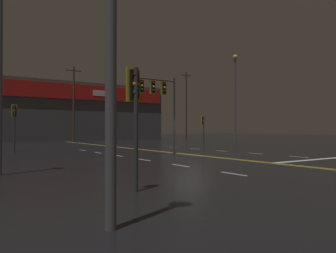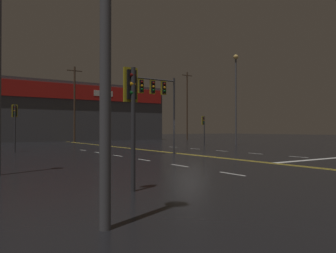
{
  "view_description": "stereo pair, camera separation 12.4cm",
  "coord_description": "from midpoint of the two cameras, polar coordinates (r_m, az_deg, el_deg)",
  "views": [
    {
      "loc": [
        -13.92,
        -18.34,
        1.73
      ],
      "look_at": [
        0.0,
        2.8,
        2.0
      ],
      "focal_mm": 35.0,
      "sensor_mm": 36.0,
      "label": 1
    },
    {
      "loc": [
        -13.82,
        -18.41,
        1.73
      ],
      "look_at": [
        0.0,
        2.8,
        2.0
      ],
      "focal_mm": 35.0,
      "sensor_mm": 36.0,
      "label": 2
    }
  ],
  "objects": [
    {
      "name": "road_markings",
      "position": [
        22.62,
        7.33,
        -4.98
      ],
      "size": [
        13.86,
        60.0,
        0.01
      ],
      "color": "gold",
      "rests_on": "ground"
    },
    {
      "name": "ground_plane",
      "position": [
        23.09,
        3.68,
        -4.91
      ],
      "size": [
        200.0,
        200.0,
        0.0
      ],
      "primitive_type": "plane",
      "color": "black"
    },
    {
      "name": "building_backdrop",
      "position": [
        56.44,
        -19.11,
        2.35
      ],
      "size": [
        34.61,
        10.23,
        9.2
      ],
      "color": "#4C4C51",
      "rests_on": "ground"
    },
    {
      "name": "streetlight_median_approach",
      "position": [
        14.77,
        -27.45,
        17.25
      ],
      "size": [
        0.56,
        0.56,
        9.84
      ],
      "color": "#59595E",
      "rests_on": "ground"
    },
    {
      "name": "streetlight_near_left",
      "position": [
        39.05,
        11.55,
        6.58
      ],
      "size": [
        0.56,
        0.56,
        10.5
      ],
      "color": "#59595E",
      "rests_on": "ground"
    },
    {
      "name": "traffic_signal_corner_northwest",
      "position": [
        28.45,
        -25.3,
        1.5
      ],
      "size": [
        0.42,
        0.36,
        3.74
      ],
      "color": "#38383D",
      "rests_on": "ground"
    },
    {
      "name": "traffic_signal_corner_northeast",
      "position": [
        37.68,
        6.04,
        0.46
      ],
      "size": [
        0.42,
        0.36,
        3.32
      ],
      "color": "#38383D",
      "rests_on": "ground"
    },
    {
      "name": "utility_pole_row",
      "position": [
        49.01,
        -16.47,
        4.4
      ],
      "size": [
        43.66,
        0.26,
        12.03
      ],
      "color": "#4C3828",
      "rests_on": "ground"
    },
    {
      "name": "traffic_signal_corner_southwest",
      "position": [
        9.41,
        -6.26,
        4.64
      ],
      "size": [
        0.42,
        0.36,
        3.53
      ],
      "color": "#38383D",
      "rests_on": "ground"
    },
    {
      "name": "traffic_signal_median",
      "position": [
        23.31,
        -1.87,
        5.78
      ],
      "size": [
        3.28,
        0.36,
        5.55
      ],
      "color": "#38383D",
      "rests_on": "ground"
    }
  ]
}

